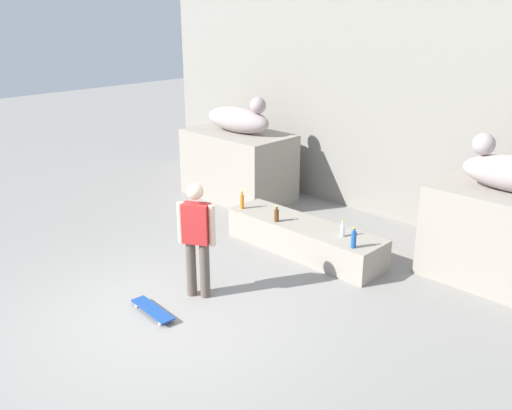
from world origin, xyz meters
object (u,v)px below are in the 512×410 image
object	(u,v)px
statue_reclining_left	(239,119)
bottle_brown	(277,215)
skateboard	(152,310)
bottle_blue	(354,239)
skater	(197,235)
bottle_clear	(342,230)
bottle_orange	(242,201)

from	to	relation	value
statue_reclining_left	bottle_brown	world-z (taller)	statue_reclining_left
statue_reclining_left	skateboard	distance (m)	5.19
bottle_blue	statue_reclining_left	bearing A→B (deg)	159.38
bottle_blue	bottle_brown	distance (m)	1.52
skater	bottle_clear	world-z (taller)	skater
skater	bottle_brown	distance (m)	1.97
bottle_orange	bottle_blue	bearing A→B (deg)	-0.76
bottle_brown	skateboard	bearing A→B (deg)	-85.35
skater	bottle_blue	xyz separation A→B (m)	(1.25, 1.94, -0.28)
skateboard	bottle_orange	xyz separation A→B (m)	(-1.07, 2.73, 0.58)
statue_reclining_left	bottle_orange	world-z (taller)	statue_reclining_left
bottle_clear	bottle_brown	size ratio (longest dim) A/B	0.94
bottle_blue	skater	bearing A→B (deg)	-122.84
skater	bottle_brown	size ratio (longest dim) A/B	6.09
bottle_clear	bottle_blue	world-z (taller)	bottle_blue
skateboard	statue_reclining_left	bearing A→B (deg)	-53.15
bottle_orange	bottle_clear	bearing A→B (deg)	5.75
bottle_clear	bottle_blue	xyz separation A→B (m)	(0.37, -0.23, 0.03)
bottle_clear	skater	bearing A→B (deg)	-112.10
skater	bottle_blue	distance (m)	2.32
bottle_blue	skateboard	bearing A→B (deg)	-115.77
skater	bottle_blue	world-z (taller)	skater
skater	bottle_clear	size ratio (longest dim) A/B	6.51
statue_reclining_left	bottle_brown	distance (m)	3.02
bottle_clear	statue_reclining_left	bearing A→B (deg)	160.74
statue_reclining_left	bottle_orange	size ratio (longest dim) A/B	5.06
skater	bottle_orange	distance (m)	2.29
skater	bottle_clear	bearing A→B (deg)	-142.08
bottle_clear	bottle_blue	bearing A→B (deg)	-32.37
statue_reclining_left	bottle_blue	xyz separation A→B (m)	(3.92, -1.47, -1.05)
bottle_brown	bottle_orange	xyz separation A→B (m)	(-0.86, 0.04, 0.02)
bottle_clear	bottle_brown	xyz separation A→B (m)	(-1.15, -0.24, 0.01)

